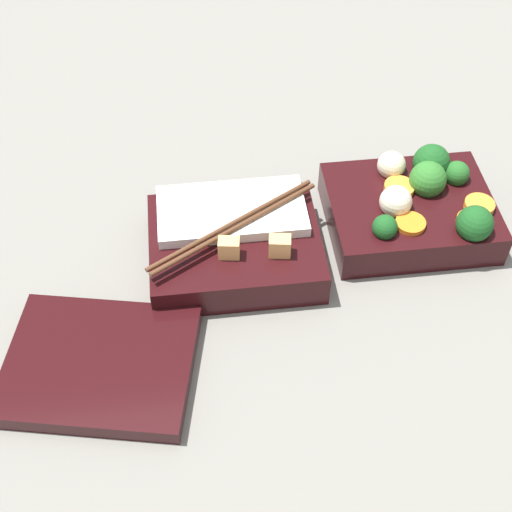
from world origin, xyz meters
TOP-DOWN VIEW (x-y plane):
  - ground_plane at (0.00, 0.00)m, footprint 3.00×3.00m
  - bento_tray_vegetable at (-0.10, -0.02)m, footprint 0.18×0.14m
  - bento_tray_rice at (0.10, 0.01)m, footprint 0.18×0.14m
  - bento_lid at (0.23, 0.14)m, footprint 0.20×0.17m

SIDE VIEW (x-z plane):
  - ground_plane at x=0.00m, z-range 0.00..0.00m
  - bento_lid at x=0.23m, z-range 0.00..0.02m
  - bento_tray_rice at x=0.10m, z-range -0.01..0.05m
  - bento_tray_vegetable at x=-0.10m, z-range -0.01..0.06m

